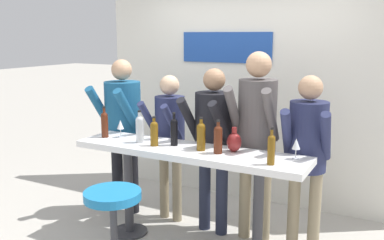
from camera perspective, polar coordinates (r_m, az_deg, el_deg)
name	(u,v)px	position (r m, az deg, el deg)	size (l,w,h in m)	color
back_wall	(248,89)	(5.18, 7.47, 4.19)	(3.80, 0.12, 2.71)	silver
tasting_table	(188,167)	(3.93, -0.53, -6.25)	(2.20, 0.52, 0.98)	white
bar_stool	(114,221)	(3.60, -10.42, -13.05)	(0.48, 0.48, 0.77)	#333338
person_far_left	(123,120)	(4.79, -9.24, 0.02)	(0.48, 0.57, 1.73)	black
person_left	(169,132)	(4.53, -3.03, -1.54)	(0.41, 0.52, 1.58)	gray
person_center_left	(213,133)	(4.22, 2.84, -1.81)	(0.49, 0.58, 1.68)	#23283D
person_center	(257,126)	(4.07, 8.61, -0.74)	(0.45, 0.58, 1.84)	gray
person_center_right	(307,145)	(3.95, 15.12, -3.28)	(0.45, 0.55, 1.65)	gray
wine_bottle_0	(140,128)	(4.10, -6.98, -1.04)	(0.08, 0.08, 0.31)	#B7BCC1
wine_bottle_1	(218,138)	(3.70, 3.49, -2.41)	(0.08, 0.08, 0.30)	#4C1E0F
wine_bottle_2	(201,135)	(3.79, 1.23, -2.02)	(0.08, 0.08, 0.30)	brown
wine_bottle_3	(174,130)	(3.96, -2.40, -1.41)	(0.07, 0.07, 0.31)	black
wine_bottle_4	(105,123)	(4.37, -11.58, -0.43)	(0.07, 0.07, 0.31)	#4C1E0F
wine_bottle_5	(271,148)	(3.43, 10.52, -3.70)	(0.06, 0.06, 0.30)	brown
wine_bottle_6	(154,132)	(3.97, -5.07, -1.62)	(0.07, 0.07, 0.28)	brown
wine_glass_0	(296,145)	(3.63, 13.72, -3.20)	(0.07, 0.07, 0.18)	silver
wine_glass_1	(120,125)	(4.34, -9.53, -0.68)	(0.07, 0.07, 0.18)	silver
decorative_vase	(234,142)	(3.78, 5.63, -2.92)	(0.13, 0.13, 0.22)	maroon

